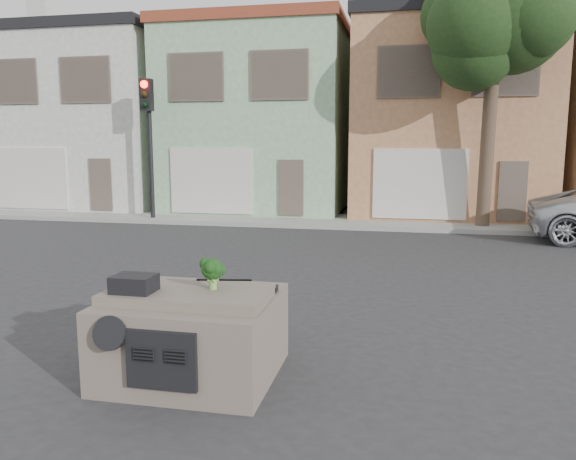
% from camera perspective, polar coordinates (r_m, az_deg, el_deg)
% --- Properties ---
extents(ground_plane, '(120.00, 120.00, 0.00)m').
position_cam_1_polar(ground_plane, '(9.97, -3.15, -7.75)').
color(ground_plane, '#303033').
rests_on(ground_plane, ground).
extents(sidewalk, '(40.00, 3.00, 0.15)m').
position_cam_1_polar(sidewalk, '(20.08, 4.63, 0.89)').
color(sidewalk, gray).
rests_on(sidewalk, ground).
extents(townhouse_white, '(7.20, 8.20, 7.55)m').
position_cam_1_polar(townhouse_white, '(27.31, -18.04, 10.38)').
color(townhouse_white, beige).
rests_on(townhouse_white, ground).
extents(townhouse_mint, '(7.20, 8.20, 7.55)m').
position_cam_1_polar(townhouse_mint, '(24.49, -2.34, 11.03)').
color(townhouse_mint, '#90BA8F').
rests_on(townhouse_mint, ground).
extents(townhouse_tan, '(7.20, 8.20, 7.55)m').
position_cam_1_polar(townhouse_tan, '(23.79, 15.79, 10.77)').
color(townhouse_tan, tan).
rests_on(townhouse_tan, ground).
extents(traffic_signal, '(0.40, 0.40, 5.10)m').
position_cam_1_polar(traffic_signal, '(20.78, -13.90, 7.78)').
color(traffic_signal, black).
rests_on(traffic_signal, ground).
extents(tree_near, '(4.40, 4.00, 8.50)m').
position_cam_1_polar(tree_near, '(19.24, 19.82, 12.53)').
color(tree_near, '#1D3615').
rests_on(tree_near, ground).
extents(car_dashboard, '(2.00, 1.80, 1.12)m').
position_cam_1_polar(car_dashboard, '(7.09, -9.59, -10.11)').
color(car_dashboard, '#6C6054').
rests_on(car_dashboard, ground).
extents(instrument_hump, '(0.48, 0.38, 0.20)m').
position_cam_1_polar(instrument_hump, '(6.83, -15.36, -5.27)').
color(instrument_hump, black).
rests_on(instrument_hump, car_dashboard).
extents(wiper_arm, '(0.69, 0.15, 0.02)m').
position_cam_1_polar(wiper_arm, '(7.18, -6.50, -5.05)').
color(wiper_arm, black).
rests_on(wiper_arm, car_dashboard).
extents(broccoli, '(0.34, 0.34, 0.38)m').
position_cam_1_polar(broccoli, '(6.75, -7.66, -4.41)').
color(broccoli, black).
rests_on(broccoli, car_dashboard).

